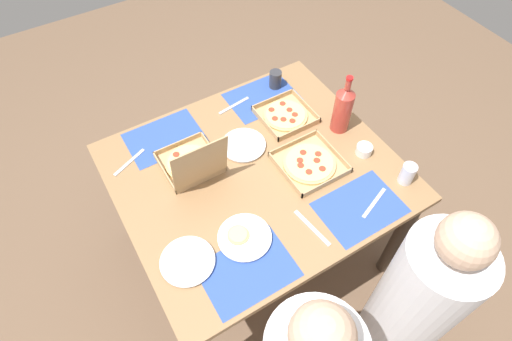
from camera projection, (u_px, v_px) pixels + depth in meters
ground_plane at (256, 246)px, 2.55m from camera, size 6.00×6.00×0.00m
dining_table at (256, 184)px, 2.03m from camera, size 1.26×1.11×0.76m
placemat_near_left at (262, 97)px, 2.24m from camera, size 0.36×0.26×0.00m
placemat_near_right at (164, 138)px, 2.07m from camera, size 0.36×0.26×0.00m
placemat_far_left at (360, 208)px, 1.82m from camera, size 0.36×0.26×0.00m
placemat_far_right at (248, 271)px, 1.64m from camera, size 0.36×0.26×0.00m
pizza_box_corner_left at (309, 163)px, 1.95m from camera, size 0.28×0.28×0.04m
pizza_box_corner_right at (192, 163)px, 1.91m from camera, size 0.26×0.30×0.29m
pizza_box_edge_far at (285, 115)px, 2.14m from camera, size 0.26×0.26×0.04m
plate_near_left at (244, 237)px, 1.72m from camera, size 0.22×0.22×0.03m
plate_far_right at (188, 261)px, 1.66m from camera, size 0.22×0.22×0.02m
plate_middle at (243, 145)px, 2.03m from camera, size 0.22×0.22×0.02m
soda_bottle at (343, 108)px, 2.00m from camera, size 0.09×0.09×0.32m
cup_dark at (275, 79)px, 2.26m from camera, size 0.07×0.07×0.10m
cup_clear_left at (407, 174)px, 1.87m from camera, size 0.06×0.06×0.10m
condiment_bowl at (364, 150)px, 1.99m from camera, size 0.08×0.08×0.05m
fork_by_near_right at (374, 203)px, 1.83m from camera, size 0.18×0.08×0.00m
fork_by_far_left at (129, 162)px, 1.97m from camera, size 0.18×0.09×0.00m
knife_by_near_left at (312, 228)px, 1.76m from camera, size 0.05×0.21×0.00m
fork_by_far_right at (234, 106)px, 2.20m from camera, size 0.19×0.04×0.00m
diner_left_seat at (412, 305)px, 1.77m from camera, size 0.32×0.32×1.22m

